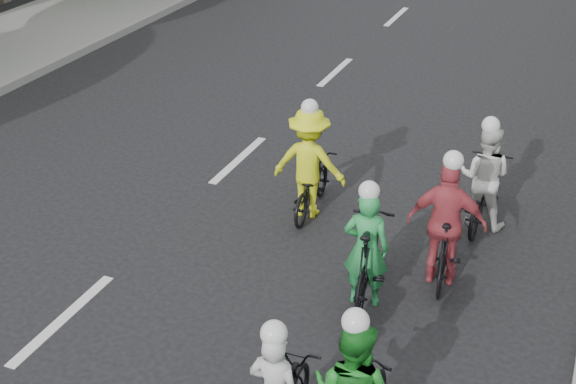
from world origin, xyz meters
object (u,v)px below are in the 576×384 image
Objects in this scene: cyclist_4 at (367,257)px; cyclist_1 at (310,171)px; cyclist_2 at (446,233)px; cyclist_3 at (484,186)px.

cyclist_1 is at bearing -59.86° from cyclist_4.
cyclist_2 reaches higher than cyclist_3.
cyclist_2 is 1.08× the size of cyclist_3.
cyclist_4 is at bearing 69.84° from cyclist_3.
cyclist_2 is at bearing 85.20° from cyclist_3.
cyclist_4 is at bearing 38.60° from cyclist_2.
cyclist_3 is at bearing -120.28° from cyclist_4.
cyclist_1 is at bearing -30.45° from cyclist_2.
cyclist_1 is 1.06× the size of cyclist_3.
cyclist_3 is at bearing -102.68° from cyclist_2.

